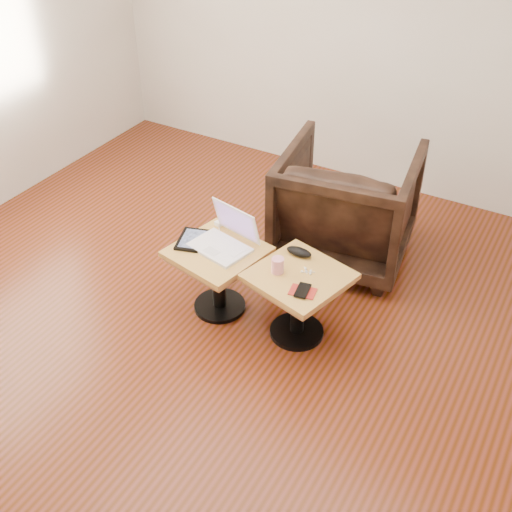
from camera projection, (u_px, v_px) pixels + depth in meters
The scene contains 11 objects.
room_shell at pixel (201, 128), 2.98m from camera, with size 4.52×4.52×2.71m.
side_table_left at pixel (218, 265), 3.81m from camera, with size 0.58×0.58×0.44m.
side_table_right at pixel (299, 290), 3.62m from camera, with size 0.60×0.60×0.44m.
laptop at pixel (225, 239), 3.75m from camera, with size 0.39×0.36×0.24m.
tablet at pixel (194, 240), 3.81m from camera, with size 0.24×0.28×0.02m.
charging_adapter at pixel (219, 223), 3.95m from camera, with size 0.04×0.04×0.03m, color white.
glasses_case at pixel (299, 252), 3.69m from camera, with size 0.16×0.07×0.05m, color black.
striped_cup at pixel (278, 265), 3.55m from camera, with size 0.07×0.07×0.09m, color #DA355F.
earbuds_tangle at pixel (307, 271), 3.57m from camera, with size 0.07×0.05×0.01m.
phone_on_sleeve at pixel (303, 291), 3.43m from camera, with size 0.15×0.13×0.02m.
armchair at pixel (347, 205), 4.24m from camera, with size 0.84×0.87×0.79m, color black.
Camera 1 is at (1.59, -2.26, 2.64)m, focal length 45.00 mm.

